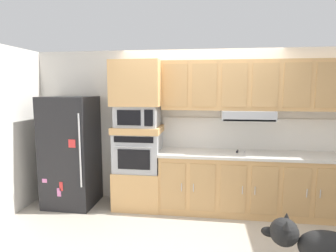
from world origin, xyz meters
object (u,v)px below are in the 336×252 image
at_px(screwdriver, 238,151).
at_px(microwave, 138,116).
at_px(dog, 318,247).
at_px(refrigerator, 71,151).
at_px(built_in_oven, 138,151).

bearing_deg(screwdriver, microwave, -178.06).
bearing_deg(dog, microwave, -23.13).
distance_m(refrigerator, screwdriver, 2.64).
height_order(screwdriver, dog, screwdriver).
relative_size(screwdriver, dog, 0.14).
height_order(refrigerator, screwdriver, refrigerator).
distance_m(microwave, dog, 2.85).
xyz_separation_m(built_in_oven, dog, (2.10, -1.63, -0.48)).
bearing_deg(dog, built_in_oven, -23.13).
height_order(built_in_oven, microwave, microwave).
bearing_deg(refrigerator, dog, -26.08).
distance_m(refrigerator, dog, 3.59).
relative_size(microwave, screwdriver, 4.33).
bearing_deg(built_in_oven, microwave, -0.77).
relative_size(refrigerator, dog, 1.70).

